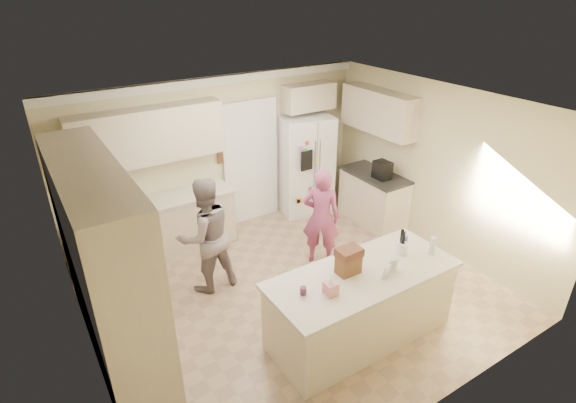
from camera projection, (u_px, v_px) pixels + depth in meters
floor at (295, 293)px, 6.27m from camera, size 5.20×4.60×0.02m
ceiling at (297, 108)px, 5.10m from camera, size 5.20×4.60×0.02m
wall_back at (219, 156)px, 7.43m from camera, size 5.20×0.02×2.60m
wall_front at (441, 313)px, 3.94m from camera, size 5.20×0.02×2.60m
wall_left at (76, 276)px, 4.43m from camera, size 0.02×4.60×2.60m
wall_right at (437, 168)px, 6.94m from camera, size 0.02×4.60×2.60m
crown_back at (215, 81)px, 6.84m from camera, size 5.20×0.08×0.12m
pantry_bank at (106, 267)px, 4.79m from camera, size 0.60×2.60×2.35m
back_base_cab at (164, 227)px, 7.03m from camera, size 2.20×0.60×0.88m
back_countertop at (161, 201)px, 6.81m from camera, size 2.24×0.63×0.04m
back_upper_cab at (149, 136)px, 6.47m from camera, size 2.20×0.35×0.80m
doorway_opening at (250, 164)px, 7.78m from camera, size 0.90×0.06×2.10m
doorway_casing at (251, 164)px, 7.75m from camera, size 1.02×0.03×2.22m
wall_frame_upper at (221, 142)px, 7.30m from camera, size 0.15×0.02×0.20m
wall_frame_lower at (222, 157)px, 7.42m from camera, size 0.15×0.02×0.20m
refrigerator at (305, 165)px, 8.13m from camera, size 1.02×0.86×1.80m
fridge_seam at (316, 171)px, 7.87m from camera, size 0.02×0.02×1.78m
fridge_dispenser at (307, 161)px, 7.64m from camera, size 0.22×0.03×0.35m
fridge_handle_l at (315, 164)px, 7.76m from camera, size 0.02×0.02×0.85m
fridge_handle_r at (320, 163)px, 7.81m from camera, size 0.02×0.02×0.85m
over_fridge_cab at (309, 97)px, 7.72m from camera, size 0.95×0.35×0.45m
right_base_cab at (373, 199)px, 7.93m from camera, size 0.60×1.20×0.88m
right_countertop at (375, 175)px, 7.72m from camera, size 0.63×1.24×0.04m
right_upper_cab at (378, 111)px, 7.46m from camera, size 0.35×1.50×0.70m
coffee_maker at (382, 170)px, 7.47m from camera, size 0.22×0.28×0.30m
island_base at (360, 306)px, 5.34m from camera, size 2.20×0.90×0.88m
island_top at (363, 275)px, 5.13m from camera, size 2.28×0.96×0.05m
utensil_crock at (402, 249)px, 5.43m from camera, size 0.13×0.13×0.15m
tissue_box at (331, 288)px, 4.75m from camera, size 0.13×0.13×0.14m
tissue_plume at (331, 280)px, 4.70m from camera, size 0.08×0.08×0.08m
dollhouse_body at (348, 265)px, 5.07m from camera, size 0.26×0.18×0.22m
dollhouse_roof at (349, 253)px, 5.00m from camera, size 0.28×0.20×0.10m
jam_jar at (303, 291)px, 4.75m from camera, size 0.07×0.07×0.09m
greeting_card_a at (386, 271)px, 5.00m from camera, size 0.12×0.06×0.16m
greeting_card_b at (393, 265)px, 5.11m from camera, size 0.12×0.05×0.16m
water_bottle at (433, 246)px, 5.41m from camera, size 0.07×0.07×0.24m
shaker_salt at (402, 241)px, 5.66m from camera, size 0.05×0.05×0.09m
shaker_pepper at (406, 239)px, 5.69m from camera, size 0.05×0.05×0.09m
teen_boy at (206, 236)px, 6.04m from camera, size 0.84×0.67×1.66m
teen_girl at (321, 217)px, 6.64m from camera, size 0.66×0.64×1.53m
fridge_magnets at (317, 171)px, 7.86m from camera, size 0.76×0.02×1.44m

